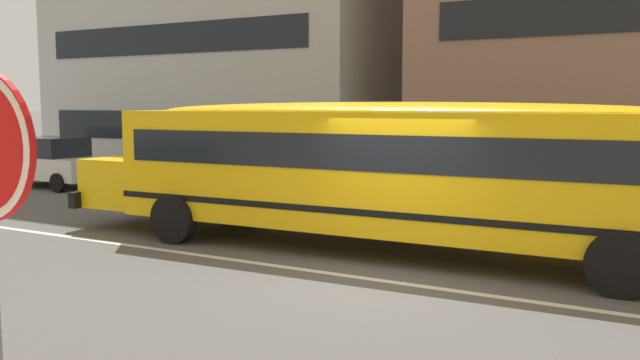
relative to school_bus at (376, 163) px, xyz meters
The scene contains 5 objects.
ground_plane 2.68m from the school_bus, 64.07° to the right, with size 400.00×400.00×0.00m, color #54514F.
sidewalk_far 6.71m from the school_bus, 81.83° to the left, with size 120.00×3.00×0.01m, color gray.
lane_centreline 2.68m from the school_bus, 64.07° to the right, with size 110.00×0.16×0.01m, color silver.
school_bus is the anchor object (origin of this frame).
parked_car_white_past_driveway 13.86m from the school_bus, 164.65° to the left, with size 3.97×2.01×1.64m.
Camera 1 is at (4.19, -9.34, 2.74)m, focal length 37.62 mm.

